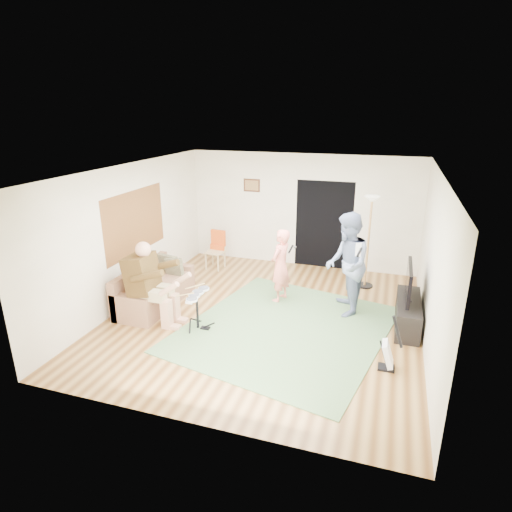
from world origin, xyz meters
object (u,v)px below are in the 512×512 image
at_px(drum_kit, 197,313).
at_px(singer, 280,266).
at_px(tv_cabinet, 408,313).
at_px(guitarist, 347,265).
at_px(sofa, 152,292).
at_px(guitar_spare, 388,354).
at_px(torchiere_lamp, 370,226).
at_px(television, 409,282).
at_px(dining_chair, 216,255).

height_order(drum_kit, singer, singer).
bearing_deg(tv_cabinet, guitarist, 168.94).
relative_size(sofa, guitar_spare, 2.16).
bearing_deg(tv_cabinet, sofa, -173.29).
relative_size(torchiere_lamp, tv_cabinet, 1.42).
height_order(sofa, torchiere_lamp, torchiere_lamp).
height_order(tv_cabinet, television, television).
xyz_separation_m(guitar_spare, dining_chair, (-4.09, 3.17, 0.07)).
distance_m(torchiere_lamp, television, 1.89).
xyz_separation_m(singer, guitarist, (1.29, -0.15, 0.22)).
bearing_deg(guitar_spare, television, 80.79).
bearing_deg(sofa, television, 6.78).
bearing_deg(television, torchiere_lamp, 116.25).
bearing_deg(dining_chair, tv_cabinet, -15.23).
bearing_deg(drum_kit, torchiere_lamp, 47.05).
height_order(sofa, guitar_spare, guitar_spare).
bearing_deg(torchiere_lamp, dining_chair, 178.99).
bearing_deg(television, tv_cabinet, -0.00).
bearing_deg(torchiere_lamp, sofa, -150.85).
xyz_separation_m(guitarist, torchiere_lamp, (0.28, 1.41, 0.40)).
distance_m(sofa, guitarist, 3.80).
bearing_deg(singer, drum_kit, -18.63).
bearing_deg(sofa, torchiere_lamp, 29.15).
xyz_separation_m(guitar_spare, torchiere_lamp, (-0.56, 3.11, 1.11)).
xyz_separation_m(torchiere_lamp, dining_chair, (-3.53, 0.06, -1.04)).
distance_m(guitar_spare, dining_chair, 5.18).
relative_size(singer, tv_cabinet, 1.06).
bearing_deg(dining_chair, drum_kit, -67.24).
bearing_deg(television, dining_chair, 158.67).
bearing_deg(sofa, guitarist, 12.14).
relative_size(dining_chair, television, 0.85).
xyz_separation_m(guitarist, dining_chair, (-3.24, 1.47, -0.64)).
height_order(drum_kit, guitarist, guitarist).
relative_size(guitar_spare, dining_chair, 0.97).
bearing_deg(singer, dining_chair, -108.70).
relative_size(drum_kit, television, 0.65).
bearing_deg(singer, torchiere_lamp, 144.04).
relative_size(singer, dining_chair, 1.62).
bearing_deg(dining_chair, torchiere_lamp, 4.87).
xyz_separation_m(torchiere_lamp, television, (0.80, -1.63, -0.51)).
height_order(singer, tv_cabinet, singer).
bearing_deg(guitarist, television, 65.19).
distance_m(drum_kit, tv_cabinet, 3.70).
height_order(torchiere_lamp, television, torchiere_lamp).
bearing_deg(drum_kit, tv_cabinet, 19.11).
xyz_separation_m(guitar_spare, tv_cabinet, (0.29, 1.48, -0.00)).
distance_m(singer, torchiere_lamp, 2.11).
relative_size(drum_kit, guitar_spare, 0.79).
bearing_deg(guitarist, guitar_spare, 13.21).
relative_size(sofa, dining_chair, 2.09).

